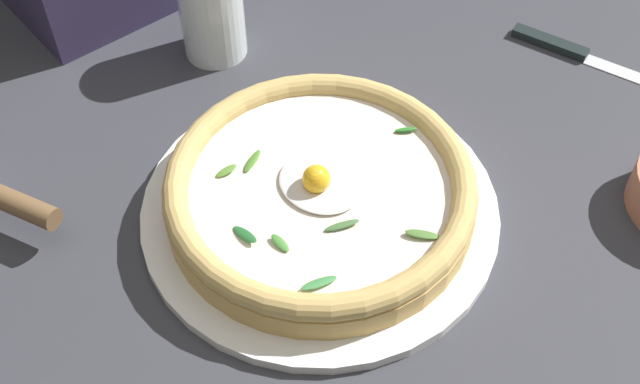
{
  "coord_description": "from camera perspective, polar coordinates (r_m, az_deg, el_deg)",
  "views": [
    {
      "loc": [
        0.32,
        -0.33,
        0.59
      ],
      "look_at": [
        0.02,
        0.02,
        0.03
      ],
      "focal_mm": 44.2,
      "sensor_mm": 36.0,
      "label": 1
    }
  ],
  "objects": [
    {
      "name": "pizza_plate",
      "position": [
        0.75,
        -0.0,
        -1.28
      ],
      "size": [
        0.34,
        0.34,
        0.01
      ],
      "primitive_type": "cylinder",
      "color": "white",
      "rests_on": "ground"
    },
    {
      "name": "pizza",
      "position": [
        0.72,
        -0.0,
        0.12
      ],
      "size": [
        0.29,
        0.29,
        0.06
      ],
      "color": "tan",
      "rests_on": "pizza_plate"
    },
    {
      "name": "drinking_glass",
      "position": [
        0.89,
        -7.83,
        12.66
      ],
      "size": [
        0.07,
        0.07,
        0.12
      ],
      "color": "silver",
      "rests_on": "ground"
    },
    {
      "name": "ground_plane",
      "position": [
        0.76,
        -1.7,
        -2.35
      ],
      "size": [
        2.4,
        2.4,
        0.03
      ],
      "primitive_type": "cube",
      "color": "#37383F",
      "rests_on": "ground"
    },
    {
      "name": "table_knife",
      "position": [
        0.95,
        18.39,
        9.4
      ],
      "size": [
        0.24,
        0.05,
        0.01
      ],
      "color": "silver",
      "rests_on": "ground"
    }
  ]
}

